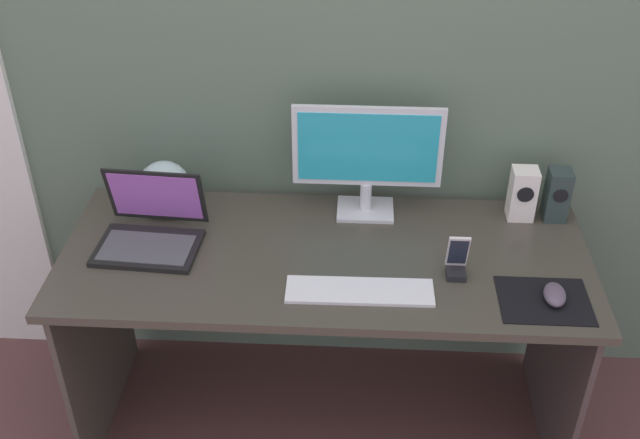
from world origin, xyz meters
The scene contains 12 objects.
ground_plane centered at (0.00, 0.00, 0.00)m, with size 8.00×8.00×0.00m, color brown.
wall_back centered at (0.00, 0.38, 1.25)m, with size 6.00×0.04×2.50m, color #576B5A.
desk centered at (0.00, 0.00, 0.58)m, with size 1.58×0.64×0.72m.
monitor centered at (0.12, 0.23, 0.93)m, with size 0.46×0.14×0.37m.
speaker_right centered at (0.71, 0.23, 0.81)m, with size 0.07×0.08×0.17m.
speaker_near_monitor centered at (0.61, 0.23, 0.81)m, with size 0.08×0.08×0.17m.
laptop centered at (-0.53, 0.03, 0.76)m, with size 0.32×0.27×0.21m.
fishbowl centered at (-0.52, 0.22, 0.80)m, with size 0.17×0.17×0.17m, color silver.
keyboard_external centered at (0.11, -0.17, 0.73)m, with size 0.41×0.11×0.01m, color white.
mousepad centered at (0.61, -0.18, 0.72)m, with size 0.25×0.20×0.00m, color black.
mouse centered at (0.64, -0.18, 0.74)m, with size 0.06×0.10×0.04m, color #564759.
phone_in_dock centered at (0.38, -0.08, 0.77)m, with size 0.06×0.06×0.14m.
Camera 1 is at (0.09, -1.82, 2.09)m, focal length 43.00 mm.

